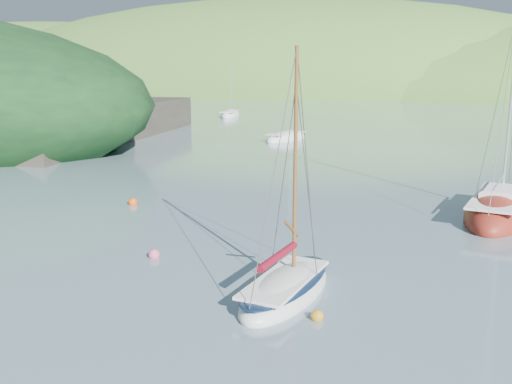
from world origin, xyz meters
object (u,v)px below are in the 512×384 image
at_px(daysailer_white, 286,289).
at_px(distant_sloop_c, 230,115).
at_px(sloop_red, 499,212).
at_px(distant_sloop_a, 286,139).

height_order(daysailer_white, distant_sloop_c, distant_sloop_c).
bearing_deg(sloop_red, distant_sloop_a, 135.15).
xyz_separation_m(daysailer_white, distant_sloop_a, (-13.12, 38.24, -0.04)).
xyz_separation_m(distant_sloop_a, distant_sloop_c, (-17.48, 24.57, 0.02)).
height_order(sloop_red, distant_sloop_a, sloop_red).
bearing_deg(distant_sloop_a, sloop_red, -37.31).
bearing_deg(daysailer_white, sloop_red, 68.24).
relative_size(daysailer_white, distant_sloop_a, 0.92).
height_order(daysailer_white, distant_sloop_a, distant_sloop_a).
distance_m(daysailer_white, sloop_red, 14.80).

